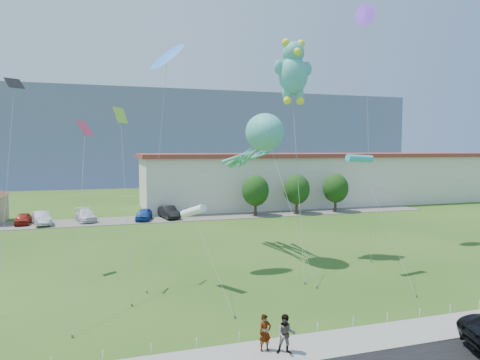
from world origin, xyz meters
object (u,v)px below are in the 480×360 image
pedestrian_right (286,334)px  parked_car_black (169,212)px  pedestrian_left (265,333)px  parked_car_blue (144,214)px  parked_car_red (23,219)px  parked_car_silver (42,218)px  octopus_kite (259,142)px  parked_car_white (86,215)px  warehouse (327,178)px  teddy_bear_kite (293,70)px

pedestrian_right → parked_car_black: (0.00, 38.10, -0.12)m
pedestrian_left → parked_car_blue: 37.18m
parked_car_red → parked_car_blue: (13.87, -1.02, 0.06)m
pedestrian_right → parked_car_silver: size_ratio=0.36×
octopus_kite → parked_car_blue: bearing=109.2°
parked_car_black → pedestrian_left: bearing=-101.9°
parked_car_black → parked_car_white: bearing=165.0°
parked_car_silver → parked_car_white: size_ratio=0.93×
pedestrian_right → parked_car_blue: pedestrian_right is taller
warehouse → parked_car_white: 38.52m
warehouse → parked_car_silver: 43.46m
octopus_kite → parked_car_silver: bearing=131.6°
pedestrian_left → parked_car_white: 39.46m
octopus_kite → teddy_bear_kite: 6.45m
teddy_bear_kite → parked_car_white: bearing=126.9°
parked_car_blue → parked_car_white: bearing=-176.5°
parked_car_red → parked_car_white: size_ratio=0.76×
parked_car_red → parked_car_white: (6.95, 0.23, 0.08)m
warehouse → teddy_bear_kite: teddy_bear_kite is taller
warehouse → parked_car_silver: (-42.30, -9.42, -3.29)m
pedestrian_left → parked_car_black: bearing=80.5°
parked_car_silver → warehouse: bearing=-1.9°
pedestrian_left → parked_car_blue: (-2.37, 37.11, -0.13)m
parked_car_red → parked_car_black: (17.02, -0.53, 0.12)m
pedestrian_right → parked_car_black: bearing=110.1°
parked_car_silver → parked_car_black: size_ratio=1.00×
parked_car_red → teddy_bear_kite: bearing=-44.3°
parked_car_red → pedestrian_left: bearing=-68.0°
pedestrian_right → parked_car_white: bearing=124.6°
warehouse → pedestrian_right: (-27.42, -47.06, -3.17)m
warehouse → parked_car_red: (-44.44, -8.42, -3.41)m
pedestrian_left → parked_car_silver: pedestrian_left is taller
parked_car_red → parked_car_blue: bearing=-5.2°
pedestrian_left → octopus_kite: 18.39m
parked_car_white → teddy_bear_kite: size_ratio=0.28×
parked_car_black → warehouse: bearing=7.4°
pedestrian_right → parked_car_black: pedestrian_right is taller
parked_car_red → parked_car_silver: size_ratio=0.82×
warehouse → pedestrian_left: size_ratio=37.81×
parked_car_silver → teddy_bear_kite: bearing=-59.0°
parked_car_red → octopus_kite: (21.42, -22.72, 8.80)m
pedestrian_right → parked_car_blue: size_ratio=0.41×
parked_car_white → parked_car_blue: parked_car_white is taller
pedestrian_right → parked_car_blue: bearing=114.9°
pedestrian_left → parked_car_black: pedestrian_left is taller
parked_car_red → parked_car_blue: parked_car_blue is taller
pedestrian_right → parked_car_blue: (-3.14, 37.61, -0.18)m
parked_car_red → parked_car_black: parked_car_black is taller
parked_car_white → parked_car_silver: bearing=-177.8°
warehouse → teddy_bear_kite: bearing=-122.8°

